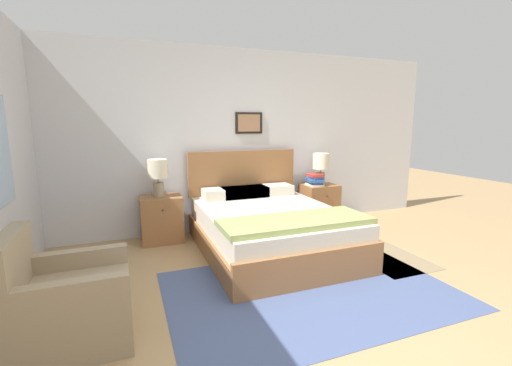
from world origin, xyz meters
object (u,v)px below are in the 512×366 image
object	(u,v)px
nightstand_by_door	(319,204)
table_lamp_by_door	(321,164)
bed	(269,226)
table_lamp_near_window	(158,173)
nightstand_near_window	(162,219)
armchair	(66,305)

from	to	relation	value
nightstand_by_door	table_lamp_by_door	xyz separation A→B (m)	(0.01, -0.00, 0.62)
bed	table_lamp_near_window	bearing A→B (deg)	146.74
nightstand_near_window	table_lamp_by_door	bearing A→B (deg)	-0.06
nightstand_by_door	bed	bearing A→B (deg)	-146.29
nightstand_near_window	table_lamp_by_door	size ratio (longest dim) A/B	1.25
bed	table_lamp_by_door	size ratio (longest dim) A/B	4.29
table_lamp_by_door	table_lamp_near_window	bearing A→B (deg)	180.00
nightstand_near_window	table_lamp_near_window	distance (m)	0.62
nightstand_near_window	table_lamp_by_door	world-z (taller)	table_lamp_by_door
armchair	bed	bearing A→B (deg)	118.75
bed	nightstand_near_window	world-z (taller)	bed
armchair	table_lamp_by_door	xyz separation A→B (m)	(3.26, 1.96, 0.63)
bed	table_lamp_near_window	xyz separation A→B (m)	(-1.22, 0.80, 0.62)
armchair	table_lamp_by_door	world-z (taller)	table_lamp_by_door
armchair	table_lamp_near_window	world-z (taller)	table_lamp_near_window
armchair	table_lamp_near_window	size ratio (longest dim) A/B	1.74
bed	nightstand_near_window	size ratio (longest dim) A/B	3.44
armchair	nightstand_near_window	distance (m)	2.14
bed	nightstand_near_window	bearing A→B (deg)	146.23
armchair	table_lamp_near_window	xyz separation A→B (m)	(0.84, 1.96, 0.63)
bed	table_lamp_near_window	distance (m)	1.58
armchair	nightstand_by_door	world-z (taller)	armchair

